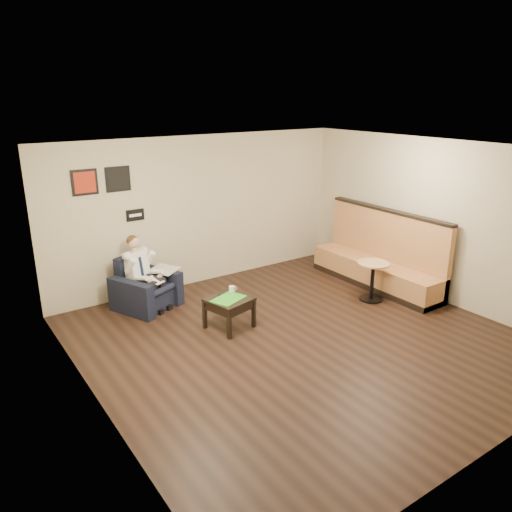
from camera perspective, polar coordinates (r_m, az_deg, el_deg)
ground at (r=7.61m, az=5.12°, el=-9.48°), size 6.00×6.00×0.00m
wall_back at (r=9.48m, az=-6.30°, el=5.16°), size 6.00×0.02×2.80m
wall_front at (r=5.31m, az=26.83°, el=-7.59°), size 6.00×0.02×2.80m
wall_left at (r=5.73m, az=-18.35°, el=-4.61°), size 0.02×6.00×2.80m
wall_right at (r=9.23m, az=19.93°, el=3.80°), size 0.02×6.00×2.80m
ceiling at (r=6.78m, az=5.80°, el=11.95°), size 6.00×6.00×0.02m
seating_sign at (r=8.92m, az=-13.64°, el=4.57°), size 0.32×0.02×0.20m
art_print_left at (r=8.54m, az=-18.99°, el=7.97°), size 0.42×0.03×0.42m
art_print_right at (r=8.71m, az=-15.50°, el=8.47°), size 0.42×0.03×0.42m
armchair at (r=8.69m, az=-12.47°, el=-3.07°), size 1.18×1.18×0.87m
seated_man at (r=8.56m, az=-12.00°, el=-2.22°), size 0.86×1.01×1.20m
lap_papers at (r=8.52m, az=-11.51°, el=-2.73°), size 0.31×0.34×0.01m
newspaper at (r=8.82m, az=-10.46°, el=-1.52°), size 0.55×0.59×0.01m
side_table at (r=7.85m, az=-3.08°, el=-6.52°), size 0.73×0.73×0.50m
green_folder at (r=7.71m, az=-3.17°, el=-4.91°), size 0.59×0.51×0.01m
coffee_mug at (r=7.94m, az=-2.78°, el=-3.82°), size 0.11×0.11×0.11m
smartphone at (r=7.89m, az=-3.74°, el=-4.35°), size 0.16×0.09×0.01m
banquette at (r=9.64m, az=13.67°, el=0.73°), size 0.66×2.79×1.43m
cafe_table at (r=9.05m, az=13.13°, el=-2.82°), size 0.68×0.68×0.70m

